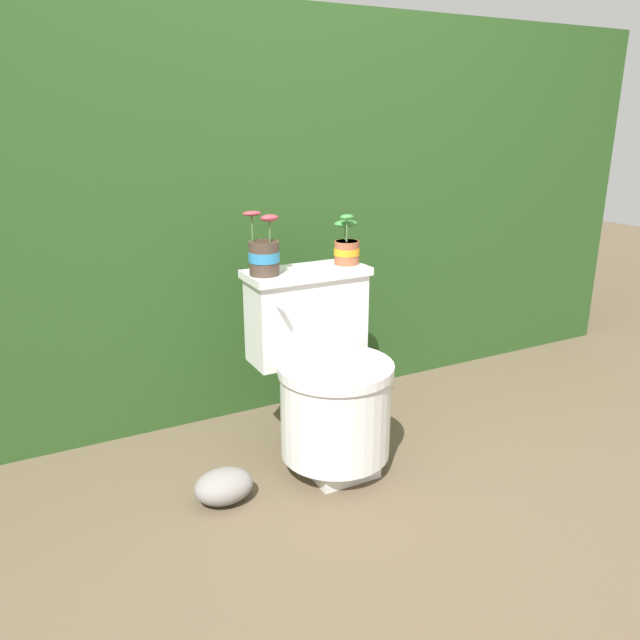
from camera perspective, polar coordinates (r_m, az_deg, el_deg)
The scene contains 6 objects.
ground_plane at distance 2.47m, azimuth 1.49°, elevation -13.42°, with size 12.00×12.00×0.00m, color brown.
hedge_backdrop at distance 3.20m, azimuth -8.67°, elevation 10.26°, with size 4.26×1.06×1.73m.
toilet at distance 2.38m, azimuth 0.49°, elevation -5.53°, with size 0.48×0.56×0.74m.
potted_plant_left at distance 2.29m, azimuth -5.15°, elevation 5.99°, with size 0.12×0.11×0.23m.
potted_plant_midleft at distance 2.46m, azimuth 2.45°, elevation 6.69°, with size 0.11×0.11×0.20m.
garden_stone at distance 2.29m, azimuth -8.81°, elevation -14.74°, with size 0.21×0.17×0.12m.
Camera 1 is at (-1.03, -1.84, 1.29)m, focal length 35.00 mm.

